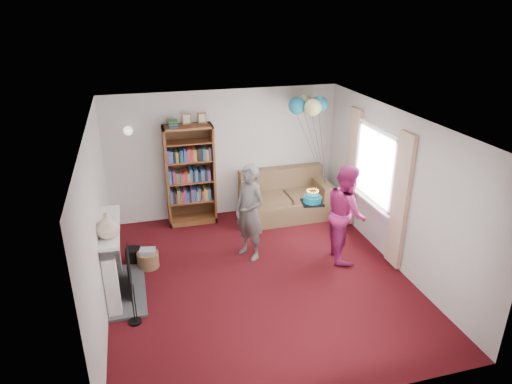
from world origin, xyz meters
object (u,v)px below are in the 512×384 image
object	(u,v)px
person_magenta	(346,213)
birthday_cake	(312,199)
sofa	(285,199)
bookcase	(190,176)
person_striped	(250,212)

from	to	relation	value
person_magenta	birthday_cake	size ratio (longest dim) A/B	4.87
sofa	birthday_cake	size ratio (longest dim) A/B	5.17
bookcase	person_magenta	bearing A→B (deg)	-41.83
bookcase	birthday_cake	bearing A→B (deg)	-49.89
person_striped	person_magenta	size ratio (longest dim) A/B	1.00
bookcase	birthday_cake	world-z (taller)	bookcase
birthday_cake	sofa	bearing A→B (deg)	84.94
sofa	person_magenta	size ratio (longest dim) A/B	1.06
bookcase	person_magenta	distance (m)	3.04
bookcase	person_magenta	world-z (taller)	bookcase
person_striped	birthday_cake	bearing A→B (deg)	35.81
birthday_cake	bookcase	bearing A→B (deg)	130.11
bookcase	person_striped	bearing A→B (deg)	-64.68
sofa	person_striped	world-z (taller)	person_striped
person_striped	birthday_cake	size ratio (longest dim) A/B	4.87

